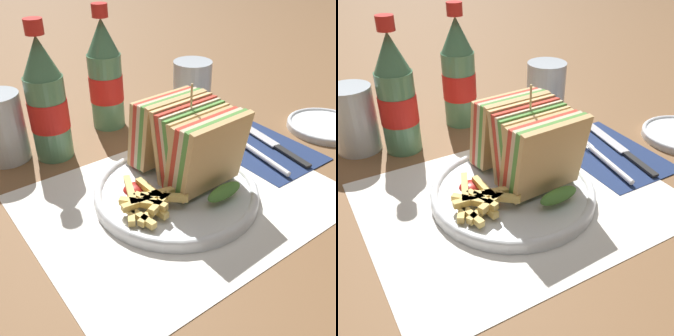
% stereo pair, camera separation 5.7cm
% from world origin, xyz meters
% --- Properties ---
extents(ground_plane, '(4.00, 4.00, 0.00)m').
position_xyz_m(ground_plane, '(0.00, 0.00, 0.00)').
color(ground_plane, brown).
extents(placemat, '(0.43, 0.33, 0.00)m').
position_xyz_m(placemat, '(0.03, -0.02, 0.00)').
color(placemat, silver).
rests_on(placemat, ground_plane).
extents(plate_main, '(0.24, 0.24, 0.02)m').
position_xyz_m(plate_main, '(0.03, -0.01, 0.01)').
color(plate_main, white).
rests_on(plate_main, ground_plane).
extents(club_sandwich, '(0.11, 0.18, 0.15)m').
position_xyz_m(club_sandwich, '(0.06, 0.00, 0.07)').
color(club_sandwich, tan).
rests_on(club_sandwich, plate_main).
extents(fries_pile, '(0.11, 0.10, 0.02)m').
position_xyz_m(fries_pile, '(-0.03, -0.03, 0.03)').
color(fries_pile, '#E5C166').
rests_on(fries_pile, plate_main).
extents(ketchup_blob, '(0.03, 0.03, 0.01)m').
position_xyz_m(ketchup_blob, '(-0.03, 0.01, 0.03)').
color(ketchup_blob, maroon).
rests_on(ketchup_blob, plate_main).
extents(napkin, '(0.14, 0.21, 0.00)m').
position_xyz_m(napkin, '(0.23, 0.01, 0.00)').
color(napkin, navy).
rests_on(napkin, ground_plane).
extents(fork, '(0.04, 0.19, 0.01)m').
position_xyz_m(fork, '(0.21, -0.00, 0.01)').
color(fork, silver).
rests_on(fork, napkin).
extents(knife, '(0.04, 0.20, 0.00)m').
position_xyz_m(knife, '(0.26, 0.01, 0.01)').
color(knife, black).
rests_on(knife, napkin).
extents(coke_bottle_near, '(0.06, 0.06, 0.23)m').
position_xyz_m(coke_bottle_near, '(-0.07, 0.21, 0.10)').
color(coke_bottle_near, '#4C7F5B').
rests_on(coke_bottle_near, ground_plane).
extents(coke_bottle_far, '(0.06, 0.06, 0.23)m').
position_xyz_m(coke_bottle_far, '(0.07, 0.26, 0.10)').
color(coke_bottle_far, '#4C7F5B').
rests_on(coke_bottle_far, ground_plane).
extents(glass_near, '(0.08, 0.08, 0.12)m').
position_xyz_m(glass_near, '(0.22, 0.19, 0.05)').
color(glass_near, silver).
rests_on(glass_near, ground_plane).
extents(glass_far, '(0.08, 0.08, 0.12)m').
position_xyz_m(glass_far, '(-0.13, 0.25, 0.05)').
color(glass_far, silver).
rests_on(glass_far, ground_plane).
extents(side_saucer, '(0.15, 0.15, 0.01)m').
position_xyz_m(side_saucer, '(0.40, -0.01, 0.01)').
color(side_saucer, white).
rests_on(side_saucer, ground_plane).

